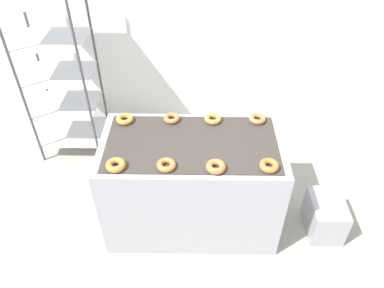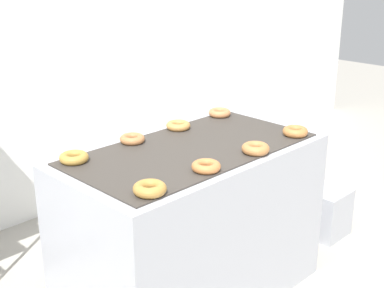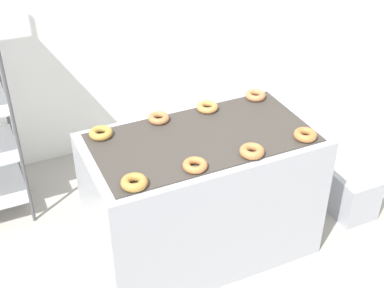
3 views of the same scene
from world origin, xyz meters
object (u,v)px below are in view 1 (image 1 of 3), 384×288
donut_near_right (269,166)px  donut_far_midright (213,119)px  baking_rack_cart (61,75)px  donut_far_left (125,119)px  donut_near_left (116,165)px  donut_near_midright (216,167)px  glaze_bin (325,215)px  donut_near_midleft (166,165)px  donut_far_right (257,119)px  fryer_machine (192,184)px  donut_far_midleft (172,118)px

donut_near_right → donut_far_midright: size_ratio=1.00×
baking_rack_cart → donut_far_left: baking_rack_cart is taller
donut_near_right → donut_near_left: bearing=-179.4°
donut_near_right → donut_near_midright: bearing=-177.3°
baking_rack_cart → donut_far_midright: 1.62m
donut_far_midright → donut_near_left: bearing=-141.4°
donut_near_midright → baking_rack_cart: bearing=138.3°
glaze_bin → donut_near_right: 0.97m
glaze_bin → donut_near_left: (-1.66, -0.18, 0.75)m
donut_near_left → donut_near_midleft: (0.35, 0.01, -0.00)m
baking_rack_cart → donut_near_left: bearing=-59.5°
baking_rack_cart → donut_far_right: baking_rack_cart is taller
glaze_bin → donut_near_midright: (-0.97, -0.19, 0.75)m
baking_rack_cart → donut_far_left: 1.05m
baking_rack_cart → donut_far_left: bearing=-45.5°
glaze_bin → donut_near_midleft: donut_near_midleft is taller
fryer_machine → donut_near_right: 0.76m
donut_near_midright → donut_near_midleft: bearing=177.4°
donut_near_left → donut_far_midleft: size_ratio=1.07×
donut_near_right → donut_far_right: 0.55m
glaze_bin → donut_near_midright: bearing=-169.0°
donut_near_midleft → donut_far_right: size_ratio=1.00×
baking_rack_cart → donut_near_right: bearing=-35.0°
donut_near_midright → donut_far_midleft: (-0.34, 0.56, -0.00)m
donut_far_midleft → donut_near_midleft: bearing=-90.7°
baking_rack_cart → glaze_bin: (2.42, -1.10, -0.71)m
donut_near_midright → donut_far_right: donut_near_midright is taller
fryer_machine → glaze_bin: size_ratio=3.58×
glaze_bin → donut_near_midright: size_ratio=2.77×
glaze_bin → donut_far_midright: bearing=159.2°
donut_far_left → donut_far_midright: bearing=1.3°
donut_near_midleft → donut_far_left: donut_far_left is taller
donut_near_right → donut_far_left: bearing=154.2°
fryer_machine → donut_near_left: donut_near_left is taller
fryer_machine → donut_far_midright: 0.57m
fryer_machine → donut_far_right: donut_far_right is taller
donut_near_midright → donut_far_midright: (-0.00, 0.56, -0.00)m
donut_near_right → donut_far_midright: bearing=124.7°
donut_near_midright → donut_near_right: donut_near_midright is taller
donut_near_midright → donut_far_midleft: bearing=121.1°
donut_far_left → donut_near_midleft: bearing=-55.0°
donut_near_left → donut_far_right: size_ratio=1.05×
donut_near_midleft → donut_far_midleft: (0.01, 0.54, -0.00)m
donut_near_midleft → donut_far_midright: same height
donut_near_midleft → glaze_bin: bearing=7.5°
donut_near_right → donut_far_midright: (-0.37, 0.54, -0.00)m
donut_near_right → fryer_machine: bearing=154.1°
donut_near_left → donut_far_midright: donut_near_left is taller
baking_rack_cart → donut_far_midleft: bearing=-33.3°
donut_near_left → donut_far_left: (-0.02, 0.53, -0.00)m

